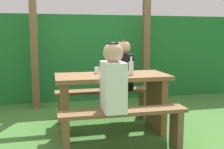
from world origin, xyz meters
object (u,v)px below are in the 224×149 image
at_px(drinking_glass, 97,70).
at_px(bottle_left, 131,67).
at_px(picnic_table, 112,94).
at_px(bench_near, 124,122).
at_px(person_white_shirt, 113,80).
at_px(bench_far, 103,99).
at_px(person_black_coat, 123,67).
at_px(cell_phone, 115,74).

bearing_deg(drinking_glass, bottle_left, -25.11).
bearing_deg(picnic_table, drinking_glass, 141.17).
bearing_deg(bench_near, person_white_shirt, 178.39).
distance_m(picnic_table, bench_far, 0.59).
height_order(picnic_table, person_white_shirt, person_white_shirt).
bearing_deg(bottle_left, person_black_coat, 83.74).
xyz_separation_m(picnic_table, bench_near, (0.00, -0.55, -0.19)).
height_order(picnic_table, cell_phone, cell_phone).
height_order(person_black_coat, cell_phone, person_black_coat).
height_order(person_white_shirt, cell_phone, person_white_shirt).
height_order(picnic_table, bench_near, picnic_table).
relative_size(bottle_left, cell_phone, 1.61).
bearing_deg(person_black_coat, bench_near, -105.15).
bearing_deg(drinking_glass, picnic_table, -38.83).
bearing_deg(bench_far, drinking_glass, -111.85).
bearing_deg(bench_far, bottle_left, -68.99).
bearing_deg(person_black_coat, bench_far, 179.37).
distance_m(bottle_left, cell_phone, 0.22).
xyz_separation_m(picnic_table, cell_phone, (0.03, -0.01, 0.25)).
height_order(bench_far, bottle_left, bottle_left).
xyz_separation_m(picnic_table, bottle_left, (0.23, -0.05, 0.34)).
xyz_separation_m(person_white_shirt, bottle_left, (0.35, 0.50, 0.06)).
bearing_deg(bench_near, bench_far, 90.00).
bearing_deg(person_black_coat, picnic_table, -118.52).
relative_size(bench_far, drinking_glass, 16.27).
height_order(person_white_shirt, person_black_coat, same).
bearing_deg(drinking_glass, bench_far, 68.15).
relative_size(person_white_shirt, bottle_left, 3.19).
bearing_deg(drinking_glass, bench_near, -76.31).
distance_m(bench_far, cell_phone, 0.72).
height_order(bench_far, drinking_glass, drinking_glass).
relative_size(bench_near, bench_far, 1.00).
relative_size(drinking_glass, cell_phone, 0.61).
bearing_deg(bench_far, person_white_shirt, -96.08).
bearing_deg(picnic_table, cell_phone, -21.45).
xyz_separation_m(person_black_coat, cell_phone, (-0.27, -0.56, -0.02)).
bearing_deg(cell_phone, bench_near, -120.85).
height_order(bench_near, bottle_left, bottle_left).
xyz_separation_m(bench_near, bench_far, (0.00, 1.11, 0.00)).
relative_size(picnic_table, bottle_left, 6.21).
bearing_deg(bench_near, bottle_left, 65.07).
distance_m(person_white_shirt, person_black_coat, 1.18).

